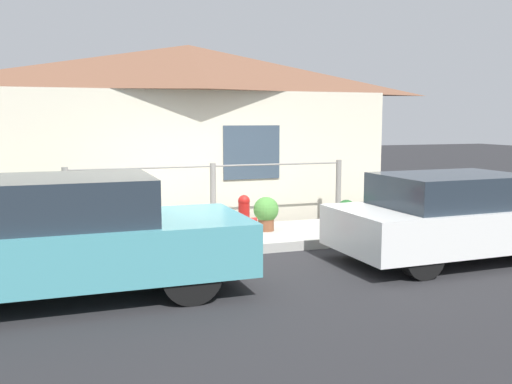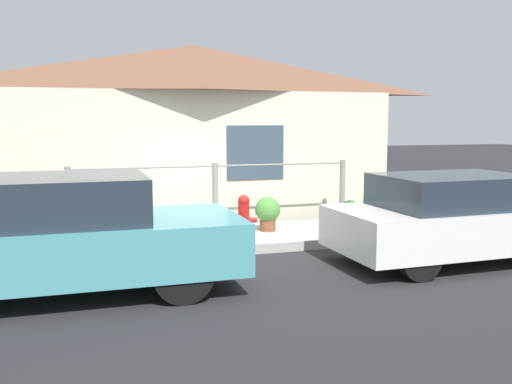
# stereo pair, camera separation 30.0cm
# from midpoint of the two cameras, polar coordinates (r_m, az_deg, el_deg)

# --- Properties ---
(ground_plane) EXTENTS (60.00, 60.00, 0.00)m
(ground_plane) POSITION_cam_midpoint_polar(r_m,az_deg,el_deg) (8.49, -0.64, -6.38)
(ground_plane) COLOR #262628
(sidewalk) EXTENTS (24.00, 1.69, 0.15)m
(sidewalk) POSITION_cam_midpoint_polar(r_m,az_deg,el_deg) (9.26, -2.14, -4.74)
(sidewalk) COLOR #B2AFA8
(sidewalk) RESTS_ON ground_plane
(house) EXTENTS (7.81, 2.23, 3.44)m
(house) POSITION_cam_midpoint_polar(r_m,az_deg,el_deg) (11.36, -5.32, 11.11)
(house) COLOR beige
(house) RESTS_ON ground_plane
(fence) EXTENTS (4.90, 0.10, 1.11)m
(fence) POSITION_cam_midpoint_polar(r_m,az_deg,el_deg) (9.81, -3.22, 0.01)
(fence) COLOR gray
(fence) RESTS_ON sidewalk
(car_left) EXTENTS (4.17, 1.72, 1.37)m
(car_left) POSITION_cam_midpoint_polar(r_m,az_deg,el_deg) (6.82, -18.32, -4.16)
(car_left) COLOR teal
(car_left) RESTS_ON ground_plane
(car_right) EXTENTS (3.66, 1.71, 1.24)m
(car_right) POSITION_cam_midpoint_polar(r_m,az_deg,el_deg) (8.59, 20.41, -2.44)
(car_right) COLOR white
(car_right) RESTS_ON ground_plane
(fire_hydrant) EXTENTS (0.41, 0.18, 0.72)m
(fire_hydrant) POSITION_cam_midpoint_polar(r_m,az_deg,el_deg) (8.66, -0.24, -2.55)
(fire_hydrant) COLOR red
(fire_hydrant) RESTS_ON sidewalk
(potted_plant_near_hydrant) EXTENTS (0.42, 0.42, 0.57)m
(potted_plant_near_hydrant) POSITION_cam_midpoint_polar(r_m,az_deg,el_deg) (9.51, 2.07, -2.01)
(potted_plant_near_hydrant) COLOR brown
(potted_plant_near_hydrant) RESTS_ON sidewalk
(potted_plant_by_fence) EXTENTS (0.50, 0.50, 0.60)m
(potted_plant_by_fence) POSITION_cam_midpoint_polar(r_m,az_deg,el_deg) (9.20, -19.47, -2.72)
(potted_plant_by_fence) COLOR brown
(potted_plant_by_fence) RESTS_ON sidewalk
(potted_plant_corner) EXTENTS (0.33, 0.33, 0.43)m
(potted_plant_corner) POSITION_cam_midpoint_polar(r_m,az_deg,el_deg) (10.26, 10.17, -1.93)
(potted_plant_corner) COLOR slate
(potted_plant_corner) RESTS_ON sidewalk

